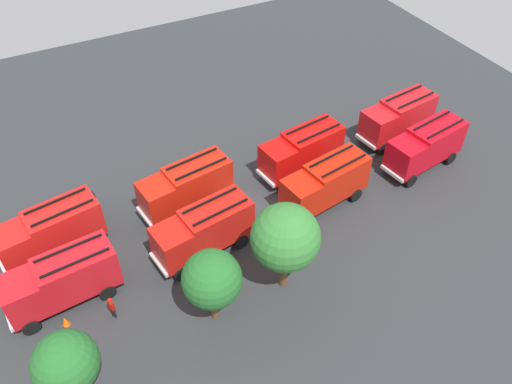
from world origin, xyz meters
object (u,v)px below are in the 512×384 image
object	(u,v)px
fire_truck_0	(398,116)
fire_truck_6	(204,230)
fire_truck_2	(186,186)
traffic_cone_0	(337,136)
fire_truck_3	(50,230)
fire_truck_5	(325,183)
firefighter_0	(112,307)
traffic_cone_1	(65,321)
fire_truck_7	(62,279)
tree_2	(66,364)
firefighter_2	(93,199)
fire_truck_4	(426,146)
tree_0	(285,238)
tree_1	(212,279)
fire_truck_1	(302,150)

from	to	relation	value
fire_truck_0	fire_truck_6	world-z (taller)	same
fire_truck_2	traffic_cone_0	size ratio (longest dim) A/B	12.38
traffic_cone_0	fire_truck_3	bearing A→B (deg)	4.42
fire_truck_6	traffic_cone_0	distance (m)	17.15
fire_truck_5	traffic_cone_0	xyz separation A→B (m)	(-5.62, -6.51, -1.85)
fire_truck_6	firefighter_0	world-z (taller)	fire_truck_6
fire_truck_6	traffic_cone_1	distance (m)	10.50
fire_truck_7	tree_2	xyz separation A→B (m)	(0.89, 6.92, 1.51)
fire_truck_7	firefighter_2	bearing A→B (deg)	-120.79
fire_truck_5	traffic_cone_1	size ratio (longest dim) A/B	10.74
fire_truck_3	fire_truck_4	distance (m)	29.59
fire_truck_6	firefighter_2	distance (m)	9.86
fire_truck_2	fire_truck_6	bearing A→B (deg)	75.09
fire_truck_2	tree_0	world-z (taller)	tree_0
fire_truck_0	fire_truck_6	bearing A→B (deg)	5.43
tree_1	traffic_cone_1	xyz separation A→B (m)	(8.57, -3.76, -3.46)
fire_truck_7	fire_truck_5	bearing A→B (deg)	175.25
fire_truck_6	tree_1	distance (m)	5.85
fire_truck_6	tree_0	bearing A→B (deg)	115.92
fire_truck_3	fire_truck_4	bearing A→B (deg)	162.38
fire_truck_2	firefighter_2	size ratio (longest dim) A/B	4.38
fire_truck_6	fire_truck_7	bearing A→B (deg)	-9.29
tree_0	traffic_cone_0	bearing A→B (deg)	-136.00
fire_truck_7	tree_0	size ratio (longest dim) A/B	1.08
firefighter_2	tree_0	size ratio (longest dim) A/B	0.25
fire_truck_0	traffic_cone_1	xyz separation A→B (m)	(30.68, 6.21, -1.80)
fire_truck_2	tree_1	xyz separation A→B (m)	(2.22, 10.07, 1.65)
tree_2	tree_0	bearing A→B (deg)	-173.26
fire_truck_4	tree_1	distance (m)	22.28
fire_truck_4	traffic_cone_1	xyz separation A→B (m)	(30.06, 1.89, -1.80)
fire_truck_3	tree_2	bearing A→B (deg)	75.68
fire_truck_1	fire_truck_2	world-z (taller)	same
fire_truck_7	traffic_cone_1	xyz separation A→B (m)	(0.61, 1.79, -1.80)
tree_0	traffic_cone_0	distance (m)	17.51
fire_truck_2	fire_truck_3	bearing A→B (deg)	-8.24
fire_truck_1	fire_truck_5	distance (m)	4.26
tree_0	tree_1	distance (m)	5.17
fire_truck_1	fire_truck_3	distance (m)	19.94
traffic_cone_0	firefighter_2	bearing A→B (deg)	-2.96
fire_truck_0	traffic_cone_1	size ratio (longest dim) A/B	10.68
traffic_cone_1	traffic_cone_0	bearing A→B (deg)	-162.20
fire_truck_2	fire_truck_7	distance (m)	11.15
fire_truck_0	tree_1	xyz separation A→B (m)	(22.11, 9.97, 1.65)
fire_truck_7	firefighter_2	distance (m)	8.58
tree_2	firefighter_0	bearing A→B (deg)	-125.98
traffic_cone_1	tree_1	bearing A→B (deg)	156.32
fire_truck_6	fire_truck_0	bearing A→B (deg)	-175.53
fire_truck_5	firefighter_2	xyz separation A→B (m)	(15.93, -7.62, -1.20)
fire_truck_0	fire_truck_5	xyz separation A→B (m)	(10.41, 4.41, 0.00)
fire_truck_7	traffic_cone_1	distance (m)	2.61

